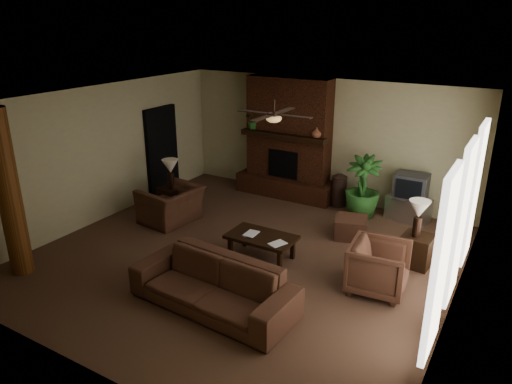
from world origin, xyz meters
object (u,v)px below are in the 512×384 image
Objects in this scene: armchair_left at (171,199)px; side_table_left at (173,199)px; ottoman at (351,227)px; lamp_right at (419,212)px; floor_vase at (339,188)px; sofa at (213,278)px; coffee_table at (261,239)px; log_column at (9,194)px; side_table_right at (417,250)px; tv_stand at (408,209)px; lamp_left at (170,168)px; floor_plant at (361,200)px; armchair_right at (379,265)px.

armchair_left reaches higher than side_table_left.
lamp_right is (1.32, -0.52, 0.80)m from ottoman.
ottoman is at bearing 114.82° from armchair_left.
ottoman is 1.66m from floor_vase.
sofa reaches higher than ottoman.
armchair_left is 1.49× the size of floor_vase.
side_table_left reaches higher than coffee_table.
log_column reaches higher than side_table_right.
floor_vase is (-1.57, -0.00, 0.18)m from tv_stand.
lamp_left reaches higher than coffee_table.
ottoman is 0.92× the size of lamp_right.
armchair_left is (0.81, 2.92, -0.90)m from log_column.
ottoman is 3.95m from side_table_left.
side_table_left is (-2.97, 2.62, -0.22)m from sofa.
floor_vase is 0.72m from floor_plant.
lamp_left is (0.04, -0.05, 0.73)m from side_table_left.
coffee_table is 1.97m from ottoman.
side_table_left is at bearing 73.59° from armchair_right.
floor_plant is at bearing -146.94° from tv_stand.
sofa is 5.05m from tv_stand.
tv_stand is at bearing 107.79° from side_table_right.
armchair_right reaches higher than side_table_left.
coffee_table is at bearing -94.90° from floor_vase.
tv_stand is 2.01m from side_table_right.
sofa is 3.89× the size of lamp_right.
ottoman is at bearing 11.34° from lamp_left.
floor_plant is at bearing 71.79° from coffee_table.
armchair_right is at bearing -0.60° from coffee_table.
lamp_left and lamp_right have the same top height.
log_column is 3.14× the size of armchair_right.
lamp_left is (-4.88, 0.88, 0.56)m from armchair_right.
armchair_right is at bearing 44.43° from sofa.
ottoman is 1.63m from lamp_right.
side_table_right is (4.87, 0.72, -0.23)m from armchair_left.
lamp_left reaches higher than sofa.
side_table_left is at bearing 82.62° from log_column.
armchair_left is at bearing -171.64° from side_table_right.
lamp_left reaches higher than floor_vase.
armchair_right is 5.01m from side_table_left.
armchair_left is at bearing 170.03° from coffee_table.
side_table_right is at bearing -58.19° from tv_stand.
armchair_right reaches higher than ottoman.
sofa is 4.60× the size of side_table_left.
ottoman is 1.14m from floor_plant.
floor_plant reaches higher than tv_stand.
coffee_table is 3.07m from floor_vase.
log_column is 6.84m from side_table_right.
log_column is at bearing -142.48° from coffee_table.
armchair_right is 0.74× the size of coffee_table.
coffee_table is 2.72m from lamp_right.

